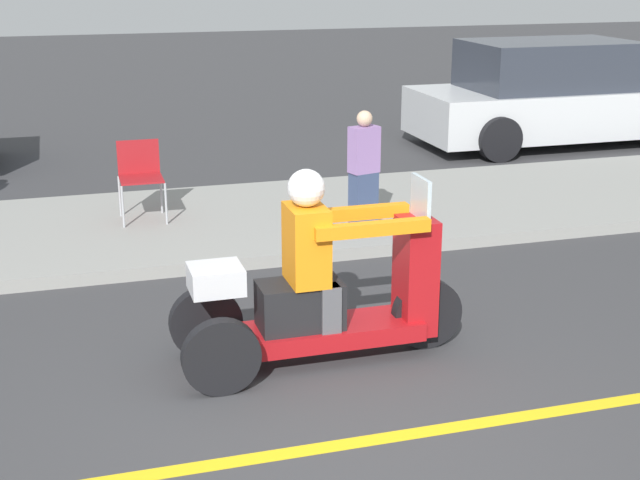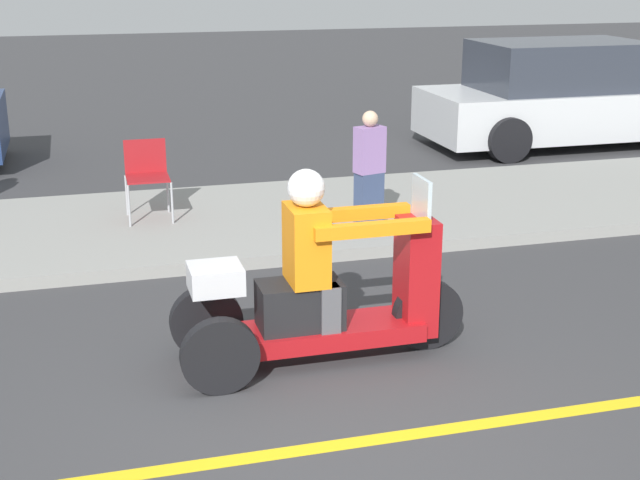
% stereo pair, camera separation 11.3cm
% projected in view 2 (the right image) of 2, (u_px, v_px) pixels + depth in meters
% --- Properties ---
extents(ground_plane, '(60.00, 60.00, 0.00)m').
position_uv_depth(ground_plane, '(346.00, 444.00, 5.35)').
color(ground_plane, '#38383A').
extents(lane_stripe, '(24.00, 0.12, 0.01)m').
position_uv_depth(lane_stripe, '(371.00, 440.00, 5.39)').
color(lane_stripe, gold).
rests_on(lane_stripe, ground).
extents(sidewalk_strip, '(28.00, 2.80, 0.12)m').
position_uv_depth(sidewalk_strip, '(221.00, 223.00, 9.55)').
color(sidewalk_strip, gray).
rests_on(sidewalk_strip, ground).
extents(motorcycle_trike, '(2.13, 0.71, 1.43)m').
position_uv_depth(motorcycle_trike, '(321.00, 294.00, 6.30)').
color(motorcycle_trike, black).
rests_on(motorcycle_trike, ground).
extents(spectator_far_back, '(0.32, 0.24, 1.21)m').
position_uv_depth(spectator_far_back, '(369.00, 173.00, 8.98)').
color(spectator_far_back, '#38476B').
rests_on(spectator_far_back, sidewalk_strip).
extents(folding_chair_set_back, '(0.47, 0.47, 0.82)m').
position_uv_depth(folding_chair_set_back, '(147.00, 171.00, 9.41)').
color(folding_chair_set_back, '#A5A8AD').
rests_on(folding_chair_set_back, sidewalk_strip).
extents(parked_car_lot_left, '(4.48, 2.00, 1.57)m').
position_uv_depth(parked_car_lot_left, '(566.00, 97.00, 13.56)').
color(parked_car_lot_left, silver).
rests_on(parked_car_lot_left, ground).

